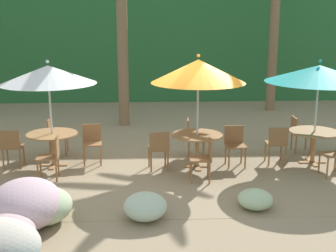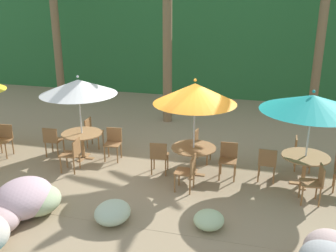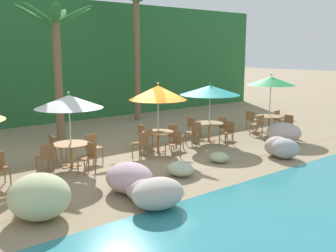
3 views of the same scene
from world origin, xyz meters
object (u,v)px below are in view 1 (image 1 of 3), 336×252
at_px(dining_table_white, 52,139).
at_px(chair_orange_seaward, 235,142).
at_px(chair_white_left, 12,145).
at_px(chair_orange_inland, 193,134).
at_px(chair_white_inland, 54,134).
at_px(umbrella_orange, 198,71).
at_px(dining_table_orange, 197,140).
at_px(umbrella_white, 48,75).
at_px(chair_teal_inland, 298,131).
at_px(palm_tree_second, 121,2).
at_px(chair_white_right, 52,155).
at_px(chair_white_seaward, 92,141).
at_px(chair_orange_left, 159,147).
at_px(umbrella_teal, 319,74).
at_px(chair_orange_right, 205,156).
at_px(chair_teal_left, 277,142).
at_px(dining_table_teal, 314,137).

height_order(dining_table_white, chair_orange_seaward, chair_orange_seaward).
xyz_separation_m(chair_white_left, chair_orange_inland, (3.98, 0.74, 0.00)).
height_order(dining_table_white, chair_white_inland, chair_white_inland).
relative_size(umbrella_orange, chair_orange_inland, 2.82).
bearing_deg(dining_table_orange, umbrella_orange, -138.31).
distance_m(umbrella_white, chair_white_inland, 1.73).
bearing_deg(dining_table_orange, chair_white_left, 178.33).
bearing_deg(chair_teal_inland, umbrella_orange, -158.62).
bearing_deg(chair_teal_inland, palm_tree_second, 144.66).
bearing_deg(dining_table_white, dining_table_orange, -4.43).
distance_m(umbrella_white, chair_white_right, 1.73).
xyz_separation_m(dining_table_white, chair_white_left, (-0.85, -0.13, -0.10)).
xyz_separation_m(chair_white_seaward, chair_orange_seaward, (3.15, -0.31, 0.00)).
xyz_separation_m(dining_table_white, chair_orange_inland, (3.13, 0.61, -0.10)).
distance_m(chair_white_right, palm_tree_second, 5.74).
bearing_deg(chair_orange_seaward, chair_white_left, 179.99).
relative_size(chair_orange_seaward, chair_orange_left, 1.00).
distance_m(chair_white_seaward, umbrella_orange, 2.83).
distance_m(umbrella_orange, chair_orange_seaward, 1.80).
relative_size(chair_white_left, chair_orange_left, 1.00).
height_order(chair_white_right, palm_tree_second, palm_tree_second).
distance_m(dining_table_white, chair_orange_inland, 3.19).
xyz_separation_m(chair_white_inland, palm_tree_second, (1.49, 3.00, 3.10)).
distance_m(chair_white_seaward, chair_teal_inland, 4.90).
bearing_deg(umbrella_teal, chair_white_right, -172.42).
bearing_deg(chair_white_inland, chair_white_seaward, -34.68).
xyz_separation_m(chair_orange_right, chair_teal_inland, (2.51, 1.86, 0.00)).
xyz_separation_m(umbrella_white, chair_white_inland, (-0.13, 0.85, -1.50)).
bearing_deg(umbrella_teal, umbrella_orange, -176.72).
distance_m(chair_orange_right, palm_tree_second, 6.11).
height_order(chair_white_right, chair_orange_inland, same).
relative_size(chair_white_seaward, dining_table_orange, 0.79).
bearing_deg(chair_white_right, chair_white_left, 144.62).
bearing_deg(chair_orange_inland, dining_table_orange, -89.31).
height_order(chair_white_left, chair_teal_left, same).
relative_size(chair_white_left, palm_tree_second, 0.17).
relative_size(chair_white_inland, chair_orange_seaward, 1.00).
bearing_deg(chair_orange_seaward, dining_table_teal, 1.12).
height_order(dining_table_white, chair_teal_left, chair_teal_left).
bearing_deg(chair_white_left, dining_table_teal, 0.30).
bearing_deg(chair_white_inland, umbrella_teal, -9.04).
xyz_separation_m(chair_white_inland, chair_orange_left, (2.44, -1.28, 0.00)).
height_order(chair_orange_seaward, palm_tree_second, palm_tree_second).
relative_size(umbrella_white, chair_white_right, 2.67).
xyz_separation_m(chair_white_seaward, chair_orange_left, (1.47, -0.61, 0.00)).
bearing_deg(chair_orange_inland, palm_tree_second, 118.79).
height_order(chair_orange_inland, umbrella_teal, umbrella_teal).
distance_m(chair_white_left, palm_tree_second, 5.50).
xyz_separation_m(chair_white_left, chair_teal_inland, (6.55, 0.89, 0.00)).
height_order(chair_orange_left, chair_teal_left, same).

